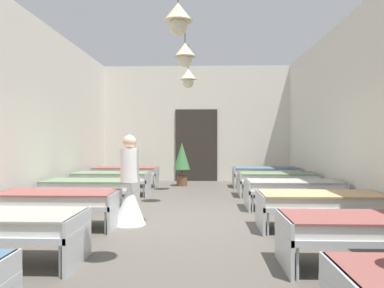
% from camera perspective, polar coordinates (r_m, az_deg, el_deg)
% --- Properties ---
extents(ground_plane, '(6.82, 12.30, 0.10)m').
position_cam_1_polar(ground_plane, '(6.80, -0.41, -11.59)').
color(ground_plane, '#59544C').
extents(room_shell, '(6.62, 11.90, 3.87)m').
position_cam_1_polar(room_shell, '(7.99, -0.03, 4.63)').
color(room_shell, silver).
rests_on(room_shell, ground).
extents(bed_right_row_1, '(1.90, 0.84, 0.57)m').
position_cam_1_polar(bed_right_row_1, '(4.54, 25.68, -11.59)').
color(bed_right_row_1, '#B7BCC1').
rests_on(bed_right_row_1, ground).
extents(bed_left_row_2, '(1.90, 0.84, 0.57)m').
position_cam_1_polar(bed_left_row_2, '(6.30, -20.02, -8.10)').
color(bed_left_row_2, '#B7BCC1').
rests_on(bed_left_row_2, ground).
extents(bed_right_row_2, '(1.90, 0.84, 0.57)m').
position_cam_1_polar(bed_right_row_2, '(6.12, 19.12, -8.35)').
color(bed_right_row_2, '#B7BCC1').
rests_on(bed_right_row_2, ground).
extents(bed_left_row_3, '(1.90, 0.84, 0.57)m').
position_cam_1_polar(bed_left_row_3, '(7.91, -15.34, -6.28)').
color(bed_left_row_3, '#B7BCC1').
rests_on(bed_left_row_3, ground).
extents(bed_right_row_3, '(1.90, 0.84, 0.57)m').
position_cam_1_polar(bed_right_row_3, '(7.76, 15.34, -6.41)').
color(bed_right_row_3, '#B7BCC1').
rests_on(bed_right_row_3, ground).
extents(bed_left_row_4, '(1.90, 0.84, 0.57)m').
position_cam_1_polar(bed_left_row_4, '(9.55, -12.27, -5.06)').
color(bed_left_row_4, '#B7BCC1').
rests_on(bed_left_row_4, ground).
extents(bed_right_row_4, '(1.90, 0.84, 0.57)m').
position_cam_1_polar(bed_right_row_4, '(9.43, 12.91, -5.14)').
color(bed_right_row_4, '#B7BCC1').
rests_on(bed_right_row_4, ground).
extents(bed_left_row_5, '(1.90, 0.84, 0.57)m').
position_cam_1_polar(bed_left_row_5, '(11.21, -10.12, -4.19)').
color(bed_left_row_5, '#B7BCC1').
rests_on(bed_left_row_5, ground).
extents(bed_right_row_5, '(1.90, 0.84, 0.57)m').
position_cam_1_polar(bed_right_row_5, '(11.12, 11.21, -4.24)').
color(bed_right_row_5, '#B7BCC1').
rests_on(bed_right_row_5, ground).
extents(nurse_near_aisle, '(0.52, 0.52, 1.49)m').
position_cam_1_polar(nurse_near_aisle, '(6.23, -9.53, -7.33)').
color(nurse_near_aisle, white).
rests_on(nurse_near_aisle, ground).
extents(potted_plant, '(0.49, 0.49, 1.30)m').
position_cam_1_polar(potted_plant, '(11.18, -1.56, -2.35)').
color(potted_plant, brown).
rests_on(potted_plant, ground).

